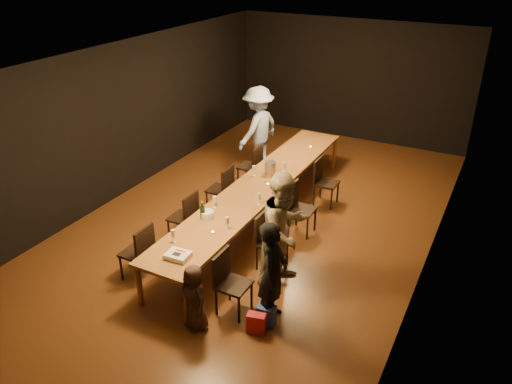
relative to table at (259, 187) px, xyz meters
The scene contains 30 objects.
ground 0.70m from the table, ahead, with size 10.00×10.00×0.00m, color #482412.
room_shell 1.38m from the table, ahead, with size 6.04×10.04×3.02m.
table is the anchor object (origin of this frame).
chair_right_0 2.56m from the table, 70.50° to the right, with size 0.42×0.42×0.93m, color black, non-canonical shape.
chair_right_1 1.49m from the table, 54.69° to the right, with size 0.42×0.42×0.93m, color black, non-canonical shape.
chair_right_2 0.88m from the table, ahead, with size 0.42×0.42×0.93m, color black, non-canonical shape.
chair_right_3 1.49m from the table, 54.69° to the left, with size 0.42×0.42×0.93m, color black, non-canonical shape.
chair_left_0 2.56m from the table, 109.50° to the right, with size 0.42×0.42×0.93m, color black, non-canonical shape.
chair_left_1 1.49m from the table, 125.31° to the right, with size 0.42×0.42×0.93m, color black, non-canonical shape.
chair_left_2 0.88m from the table, behind, with size 0.42×0.42×0.93m, color black, non-canonical shape.
chair_left_3 1.49m from the table, 125.31° to the left, with size 0.42×0.42×0.93m, color black, non-canonical shape.
woman_birthday 2.66m from the table, 58.75° to the right, with size 0.55×0.36×1.51m, color black.
woman_tan 1.84m from the table, 51.17° to the right, with size 0.87×0.68×1.80m, color #B8AA8A.
man_blue 2.46m from the table, 118.06° to the left, with size 1.21×0.70×1.87m, color #9BB8F0.
child 2.96m from the table, 79.38° to the right, with size 0.47×0.31×0.96m, color #3E2A22.
gift_bag_red 2.99m from the table, 63.34° to the right, with size 0.25×0.13×0.29m, color red.
gift_bag_blue 2.85m from the table, 60.65° to the right, with size 0.25×0.16×0.31m, color #2953B5.
birthday_cake 2.56m from the table, 88.63° to the right, with size 0.34×0.28×0.08m.
plate_stack 1.46m from the table, 96.83° to the right, with size 0.21×0.21×0.12m, color white.
champagne_bottle 1.53m from the table, 98.52° to the right, with size 0.08×0.08×0.33m, color black, non-canonical shape.
ice_bucket 0.56m from the table, 94.57° to the left, with size 0.21×0.21×0.24m, color #A3A4A7.
wineglass_0 2.28m from the table, 95.72° to the right, with size 0.06×0.06×0.21m, color beige, non-canonical shape.
wineglass_1 1.62m from the table, 80.23° to the right, with size 0.06×0.06×0.21m, color beige, non-canonical shape.
wineglass_2 1.14m from the table, 103.05° to the right, with size 0.06×0.06×0.21m, color silver, non-canonical shape.
wineglass_3 0.77m from the table, 63.43° to the right, with size 0.06×0.06×0.21m, color beige, non-canonical shape.
wineglass_4 0.41m from the table, 132.63° to the left, with size 0.06×0.06×0.21m, color silver, non-canonical shape.
wineglass_5 0.72m from the table, 76.43° to the left, with size 0.06×0.06×0.21m, color silver, non-canonical shape.
tealight_near 1.81m from the table, 85.25° to the right, with size 0.05×0.05×0.03m, color #B2B7B2.
tealight_mid 0.17m from the table, 14.66° to the left, with size 0.05×0.05×0.03m, color #B2B7B2.
tealight_far 2.06m from the table, 85.83° to the left, with size 0.05×0.05×0.03m, color #B2B7B2.
Camera 1 is at (3.69, -7.13, 4.70)m, focal length 35.00 mm.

